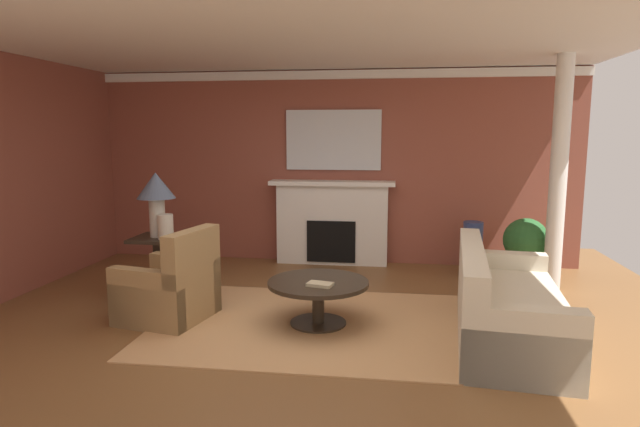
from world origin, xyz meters
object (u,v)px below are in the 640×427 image
(mantel_mirror, at_px, (333,140))
(vase_tall_corner, at_px, (472,248))
(table_lamp, at_px, (156,192))
(sofa, at_px, (504,308))
(fireplace, at_px, (332,225))
(potted_plant, at_px, (526,245))
(vase_on_side_table, at_px, (166,227))
(coffee_table, at_px, (318,292))
(side_table, at_px, (159,262))
(armchair_near_window, at_px, (170,290))

(mantel_mirror, relative_size, vase_tall_corner, 1.93)
(table_lamp, distance_m, vase_tall_corner, 4.16)
(mantel_mirror, bearing_deg, sofa, -55.53)
(fireplace, relative_size, vase_tall_corner, 2.52)
(vase_tall_corner, xyz_separation_m, potted_plant, (0.60, -0.37, 0.14))
(sofa, height_order, vase_on_side_table, vase_on_side_table)
(sofa, bearing_deg, coffee_table, 175.71)
(fireplace, bearing_deg, sofa, -54.34)
(coffee_table, bearing_deg, potted_plant, 38.11)
(sofa, xyz_separation_m, vase_tall_corner, (0.04, 2.37, 0.06))
(side_table, relative_size, potted_plant, 0.84)
(potted_plant, bearing_deg, vase_tall_corner, 148.67)
(fireplace, xyz_separation_m, potted_plant, (2.55, -0.66, -0.08))
(side_table, distance_m, table_lamp, 0.82)
(table_lamp, bearing_deg, armchair_near_window, -58.88)
(coffee_table, height_order, side_table, side_table)
(mantel_mirror, distance_m, side_table, 3.00)
(fireplace, xyz_separation_m, vase_on_side_table, (-1.68, -1.93, 0.27))
(mantel_mirror, bearing_deg, vase_on_side_table, -129.39)
(armchair_near_window, distance_m, vase_tall_corner, 4.03)
(sofa, distance_m, vase_tall_corner, 2.37)
(armchair_near_window, distance_m, side_table, 0.92)
(fireplace, relative_size, potted_plant, 2.16)
(mantel_mirror, distance_m, vase_on_side_table, 2.82)
(coffee_table, xyz_separation_m, vase_tall_corner, (1.79, 2.24, 0.02))
(mantel_mirror, xyz_separation_m, potted_plant, (2.55, -0.79, -1.30))
(armchair_near_window, height_order, vase_tall_corner, armchair_near_window)
(mantel_mirror, xyz_separation_m, table_lamp, (-1.83, -1.93, -0.57))
(mantel_mirror, distance_m, table_lamp, 2.72)
(armchair_near_window, bearing_deg, vase_on_side_table, 115.99)
(coffee_table, bearing_deg, vase_on_side_table, 161.62)
(side_table, xyz_separation_m, vase_tall_corner, (3.78, 1.51, -0.04))
(mantel_mirror, relative_size, vase_on_side_table, 4.85)
(armchair_near_window, bearing_deg, side_table, 121.12)
(table_lamp, xyz_separation_m, potted_plant, (4.38, 1.14, -0.73))
(mantel_mirror, height_order, sofa, mantel_mirror)
(table_lamp, distance_m, potted_plant, 4.59)
(fireplace, height_order, mantel_mirror, mantel_mirror)
(sofa, height_order, side_table, sofa)
(side_table, bearing_deg, mantel_mirror, 46.47)
(fireplace, relative_size, sofa, 0.82)
(sofa, xyz_separation_m, armchair_near_window, (-3.27, 0.08, 0.01))
(mantel_mirror, xyz_separation_m, vase_tall_corner, (1.95, -0.42, -1.44))
(coffee_table, relative_size, table_lamp, 1.33)
(coffee_table, distance_m, table_lamp, 2.30)
(sofa, relative_size, side_table, 3.12)
(armchair_near_window, height_order, coffee_table, armchair_near_window)
(mantel_mirror, height_order, vase_on_side_table, mantel_mirror)
(side_table, relative_size, table_lamp, 0.93)
(side_table, height_order, vase_on_side_table, vase_on_side_table)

